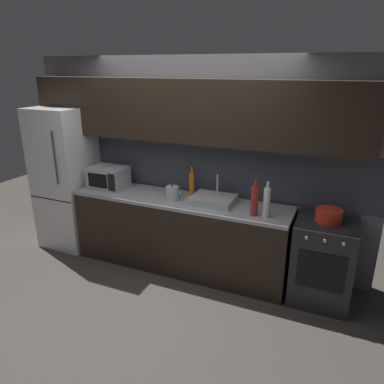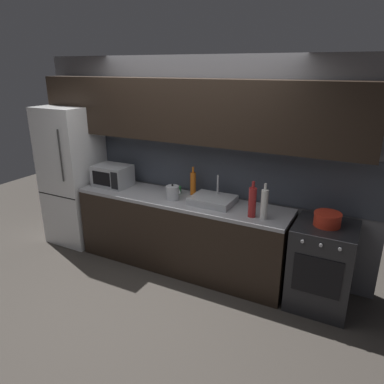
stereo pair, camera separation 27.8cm
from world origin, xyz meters
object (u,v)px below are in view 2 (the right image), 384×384
object	(u,v)px
refrigerator	(73,176)
wine_bottle_orange	(193,183)
cooking_pot	(327,219)
wine_bottle_red	(252,202)
oven_range	(321,266)
mug_green	(178,190)
kettle	(173,193)
microwave	(113,176)
wine_bottle_white	(264,204)

from	to	relation	value
refrigerator	wine_bottle_orange	distance (m)	1.78
refrigerator	cooking_pot	xyz separation A→B (m)	(3.34, 0.00, 0.02)
wine_bottle_red	wine_bottle_orange	bearing A→B (deg)	159.10
oven_range	mug_green	world-z (taller)	mug_green
refrigerator	kettle	size ratio (longest dim) A/B	10.11
refrigerator	mug_green	world-z (taller)	refrigerator
wine_bottle_red	microwave	bearing A→B (deg)	175.67
oven_range	wine_bottle_white	bearing A→B (deg)	-168.41
refrigerator	cooking_pot	bearing A→B (deg)	0.00
mug_green	refrigerator	bearing A→B (deg)	-174.87
refrigerator	microwave	size ratio (longest dim) A/B	4.10
wine_bottle_white	cooking_pot	distance (m)	0.62
kettle	wine_bottle_orange	bearing A→B (deg)	63.35
wine_bottle_white	mug_green	bearing A→B (deg)	167.04
wine_bottle_red	wine_bottle_white	size ratio (longest dim) A/B	1.01
wine_bottle_white	mug_green	world-z (taller)	wine_bottle_white
wine_bottle_orange	mug_green	size ratio (longest dim) A/B	3.96
mug_green	cooking_pot	distance (m)	1.77
cooking_pot	wine_bottle_red	bearing A→B (deg)	-169.97
oven_range	cooking_pot	distance (m)	0.52
refrigerator	kettle	bearing A→B (deg)	-2.25
cooking_pot	mug_green	bearing A→B (deg)	175.39
kettle	cooking_pot	xyz separation A→B (m)	(1.71, 0.06, -0.01)
refrigerator	oven_range	size ratio (longest dim) A/B	2.09
oven_range	wine_bottle_red	xyz separation A→B (m)	(-0.73, -0.13, 0.61)
kettle	mug_green	world-z (taller)	kettle
wine_bottle_white	mug_green	xyz separation A→B (m)	(-1.16, 0.27, -0.12)
oven_range	microwave	distance (m)	2.73
wine_bottle_white	wine_bottle_orange	xyz separation A→B (m)	(-0.98, 0.32, -0.02)
refrigerator	cooking_pot	distance (m)	3.34
refrigerator	cooking_pot	world-z (taller)	refrigerator
kettle	wine_bottle_red	bearing A→B (deg)	-3.72
microwave	mug_green	world-z (taller)	microwave
refrigerator	kettle	xyz separation A→B (m)	(1.63, -0.06, 0.04)
refrigerator	wine_bottle_white	bearing A→B (deg)	-2.61
wine_bottle_white	wine_bottle_orange	size ratio (longest dim) A/B	1.10
wine_bottle_red	cooking_pot	distance (m)	0.74
microwave	mug_green	bearing A→B (deg)	7.81
refrigerator	microwave	distance (m)	0.69
mug_green	cooking_pot	world-z (taller)	cooking_pot
microwave	cooking_pot	distance (m)	2.66
wine_bottle_red	mug_green	bearing A→B (deg)	165.37
oven_range	microwave	xyz separation A→B (m)	(-2.66, 0.02, 0.58)
wine_bottle_red	mug_green	size ratio (longest dim) A/B	4.41
oven_range	microwave	size ratio (longest dim) A/B	1.96
refrigerator	mug_green	bearing A→B (deg)	5.13
kettle	wine_bottle_orange	size ratio (longest dim) A/B	0.54
refrigerator	wine_bottle_white	xyz separation A→B (m)	(2.74, -0.13, 0.12)
mug_green	wine_bottle_orange	bearing A→B (deg)	17.22
oven_range	wine_bottle_orange	distance (m)	1.70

